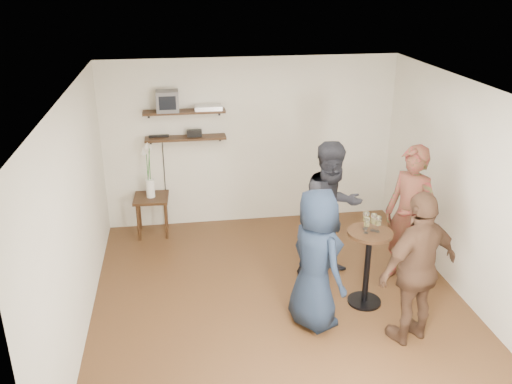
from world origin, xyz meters
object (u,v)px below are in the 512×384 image
Objects in this scene: drinks_table at (368,258)px; person_brown at (418,269)px; dvd_deck at (208,108)px; side_table at (151,203)px; crt_monitor at (167,101)px; person_navy at (316,259)px; person_plaid at (409,217)px; radio at (194,133)px; person_dark at (332,211)px.

person_brown reaches higher than drinks_table.
dvd_deck reaches higher than side_table.
drinks_table is (2.58, -2.30, 0.11)m from side_table.
crt_monitor is 0.19× the size of person_navy.
drinks_table is 0.81m from person_brown.
person_navy is (-1.37, -0.71, -0.09)m from person_plaid.
person_brown is at bearing -46.71° from side_table.
person_brown is (2.15, -3.20, -0.65)m from radio.
person_plaid is at bearing 31.98° from drinks_table.
radio is (0.36, 0.00, -0.50)m from crt_monitor.
crt_monitor is 1.55m from side_table.
person_brown reaches higher than radio.
side_table is at bearing -152.18° from person_plaid.
dvd_deck is 3.88m from person_brown.
crt_monitor is at bearing -157.29° from person_plaid.
crt_monitor is at bearing 27.89° from side_table.
person_plaid is (2.91, -2.06, -1.10)m from crt_monitor.
radio is at bearing -160.98° from person_plaid.
drinks_table is at bearing -47.67° from crt_monitor.
drinks_table reaches higher than side_table.
dvd_deck is at bearing 0.00° from radio.
person_plaid is (3.24, -1.89, 0.41)m from side_table.
dvd_deck is at bearing 124.01° from drinks_table.
radio is at bearing 0.00° from crt_monitor.
person_plaid is at bearing -30.20° from side_table.
person_dark is at bearing -46.65° from radio.
radio is 3.33m from person_plaid.
person_dark is at bearing 108.61° from drinks_table.
person_dark is 1.55m from person_brown.
person_dark is 1.05× the size of person_brown.
person_navy is at bearing -157.41° from drinks_table.
crt_monitor is 2.87m from person_dark.
crt_monitor is at bearing 180.00° from dvd_deck.
dvd_deck is 3.26m from person_plaid.
side_table is 4.17m from person_brown.
side_table is 3.77m from person_plaid.
drinks_table is (1.67, -2.47, -1.28)m from dvd_deck.
crt_monitor reaches higher than radio.
person_plaid is at bearing -39.00° from radio.
person_dark is at bearing -33.78° from side_table.
person_navy is at bearing -54.28° from side_table.
radio is 0.36× the size of side_table.
drinks_table is at bearing -90.00° from person_dark.
person_navy is 0.95× the size of person_brown.
person_plaid is at bearing -41.54° from dvd_deck.
crt_monitor is 3.38m from person_navy.
person_brown reaches higher than person_navy.
person_navy is (1.54, -2.77, -1.19)m from crt_monitor.
drinks_table is 0.59× the size of person_navy.
dvd_deck is 3.12m from person_navy.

